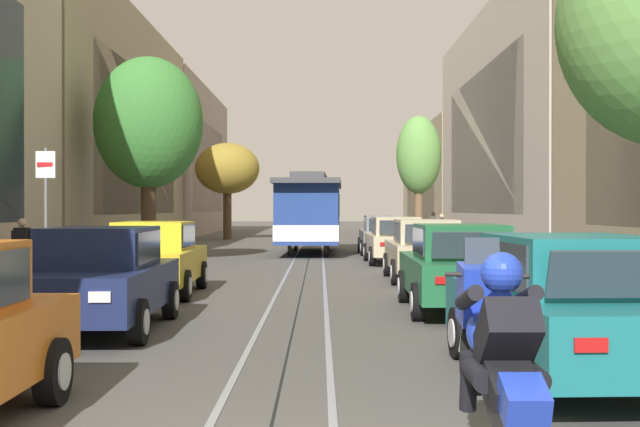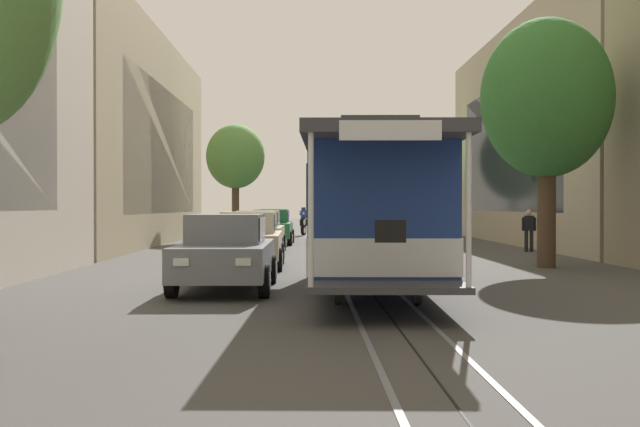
{
  "view_description": "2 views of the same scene",
  "coord_description": "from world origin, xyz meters",
  "px_view_note": "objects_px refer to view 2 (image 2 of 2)",
  "views": [
    {
      "loc": [
        0.42,
        -5.02,
        1.87
      ],
      "look_at": [
        0.57,
        26.46,
        1.68
      ],
      "focal_mm": 46.1,
      "sensor_mm": 36.0,
      "label": 1
    },
    {
      "loc": [
        1.31,
        44.33,
        1.76
      ],
      "look_at": [
        0.61,
        2.86,
        1.33
      ],
      "focal_mm": 42.32,
      "sensor_mm": 36.0,
      "label": 2
    }
  ],
  "objects_px": {
    "street_tree_kerb_right_near": "(235,157)",
    "cable_car_trolley": "(371,210)",
    "parked_car_yellow_mid_left": "(414,229)",
    "street_sign_post": "(433,204)",
    "parked_car_navy_second_left": "(395,225)",
    "street_tree_kerb_left_near": "(424,159)",
    "parked_car_teal_near_right": "(274,224)",
    "pedestrian_on_left_pavement": "(529,228)",
    "parked_car_grey_fifth_right": "(226,252)",
    "parked_car_beige_mid_right": "(258,231)",
    "motorcycle_with_rider": "(304,221)",
    "street_tree_kerb_left_second": "(547,100)",
    "parked_car_beige_fourth_right": "(249,239)",
    "parked_car_green_second_right": "(272,227)",
    "parked_car_orange_near_left": "(383,223)"
  },
  "relations": [
    {
      "from": "street_tree_kerb_right_near",
      "to": "cable_car_trolley",
      "type": "relative_size",
      "value": 0.65
    },
    {
      "from": "parked_car_yellow_mid_left",
      "to": "street_sign_post",
      "type": "bearing_deg",
      "value": -113.15
    },
    {
      "from": "parked_car_navy_second_left",
      "to": "street_tree_kerb_left_near",
      "type": "distance_m",
      "value": 6.84
    },
    {
      "from": "parked_car_yellow_mid_left",
      "to": "street_tree_kerb_right_near",
      "type": "distance_m",
      "value": 11.42
    },
    {
      "from": "parked_car_teal_near_right",
      "to": "parked_car_yellow_mid_left",
      "type": "bearing_deg",
      "value": 125.17
    },
    {
      "from": "street_tree_kerb_left_near",
      "to": "pedestrian_on_left_pavement",
      "type": "relative_size",
      "value": 4.15
    },
    {
      "from": "parked_car_grey_fifth_right",
      "to": "parked_car_teal_near_right",
      "type": "bearing_deg",
      "value": -89.78
    },
    {
      "from": "parked_car_beige_mid_right",
      "to": "parked_car_teal_near_right",
      "type": "bearing_deg",
      "value": -90.22
    },
    {
      "from": "cable_car_trolley",
      "to": "street_tree_kerb_right_near",
      "type": "bearing_deg",
      "value": -77.93
    },
    {
      "from": "parked_car_yellow_mid_left",
      "to": "motorcycle_with_rider",
      "type": "xyz_separation_m",
      "value": [
        4.73,
        -12.65,
        0.08
      ]
    },
    {
      "from": "street_tree_kerb_left_near",
      "to": "street_tree_kerb_left_second",
      "type": "distance_m",
      "value": 20.98
    },
    {
      "from": "parked_car_grey_fifth_right",
      "to": "street_sign_post",
      "type": "bearing_deg",
      "value": -111.66
    },
    {
      "from": "parked_car_beige_fourth_right",
      "to": "street_sign_post",
      "type": "relative_size",
      "value": 1.48
    },
    {
      "from": "parked_car_navy_second_left",
      "to": "parked_car_green_second_right",
      "type": "height_order",
      "value": "same"
    },
    {
      "from": "motorcycle_with_rider",
      "to": "pedestrian_on_left_pavement",
      "type": "height_order",
      "value": "motorcycle_with_rider"
    },
    {
      "from": "street_tree_kerb_left_near",
      "to": "motorcycle_with_rider",
      "type": "distance_m",
      "value": 7.88
    },
    {
      "from": "parked_car_beige_fourth_right",
      "to": "street_tree_kerb_left_near",
      "type": "xyz_separation_m",
      "value": [
        -8.21,
        -20.7,
        3.57
      ]
    },
    {
      "from": "parked_car_teal_near_right",
      "to": "street_sign_post",
      "type": "distance_m",
      "value": 9.66
    },
    {
      "from": "parked_car_green_second_right",
      "to": "cable_car_trolley",
      "type": "distance_m",
      "value": 19.35
    },
    {
      "from": "parked_car_teal_near_right",
      "to": "parked_car_beige_mid_right",
      "type": "xyz_separation_m",
      "value": [
        0.05,
        12.36,
        0.0
      ]
    },
    {
      "from": "parked_car_yellow_mid_left",
      "to": "motorcycle_with_rider",
      "type": "height_order",
      "value": "motorcycle_with_rider"
    },
    {
      "from": "parked_car_orange_near_left",
      "to": "street_sign_post",
      "type": "relative_size",
      "value": 1.48
    },
    {
      "from": "parked_car_beige_mid_right",
      "to": "parked_car_beige_fourth_right",
      "type": "relative_size",
      "value": 1.0
    },
    {
      "from": "parked_car_grey_fifth_right",
      "to": "street_tree_kerb_left_second",
      "type": "distance_m",
      "value": 10.84
    },
    {
      "from": "cable_car_trolley",
      "to": "parked_car_navy_second_left",
      "type": "bearing_deg",
      "value": -97.88
    },
    {
      "from": "parked_car_green_second_right",
      "to": "cable_car_trolley",
      "type": "height_order",
      "value": "cable_car_trolley"
    },
    {
      "from": "parked_car_beige_fourth_right",
      "to": "parked_car_orange_near_left",
      "type": "bearing_deg",
      "value": -105.6
    },
    {
      "from": "parked_car_teal_near_right",
      "to": "street_sign_post",
      "type": "relative_size",
      "value": 1.49
    },
    {
      "from": "street_tree_kerb_left_near",
      "to": "cable_car_trolley",
      "type": "distance_m",
      "value": 27.46
    },
    {
      "from": "parked_car_orange_near_left",
      "to": "street_tree_kerb_right_near",
      "type": "xyz_separation_m",
      "value": [
        7.99,
        4.14,
        3.45
      ]
    },
    {
      "from": "parked_car_orange_near_left",
      "to": "parked_car_grey_fifth_right",
      "type": "xyz_separation_m",
      "value": [
        6.0,
        27.15,
        0.0
      ]
    },
    {
      "from": "parked_car_green_second_right",
      "to": "street_tree_kerb_left_second",
      "type": "xyz_separation_m",
      "value": [
        -8.41,
        13.26,
        3.96
      ]
    },
    {
      "from": "street_tree_kerb_right_near",
      "to": "pedestrian_on_left_pavement",
      "type": "bearing_deg",
      "value": 140.01
    },
    {
      "from": "pedestrian_on_left_pavement",
      "to": "parked_car_beige_mid_right",
      "type": "bearing_deg",
      "value": 2.33
    },
    {
      "from": "pedestrian_on_left_pavement",
      "to": "parked_car_beige_fourth_right",
      "type": "bearing_deg",
      "value": 34.92
    },
    {
      "from": "parked_car_orange_near_left",
      "to": "parked_car_green_second_right",
      "type": "xyz_separation_m",
      "value": [
        5.93,
        8.4,
        0.0
      ]
    },
    {
      "from": "street_tree_kerb_left_near",
      "to": "parked_car_navy_second_left",
      "type": "bearing_deg",
      "value": 67.15
    },
    {
      "from": "parked_car_teal_near_right",
      "to": "cable_car_trolley",
      "type": "distance_m",
      "value": 25.34
    },
    {
      "from": "street_tree_kerb_left_second",
      "to": "parked_car_green_second_right",
      "type": "bearing_deg",
      "value": -57.63
    },
    {
      "from": "street_sign_post",
      "to": "parked_car_grey_fifth_right",
      "type": "bearing_deg",
      "value": 68.34
    },
    {
      "from": "parked_car_beige_mid_right",
      "to": "motorcycle_with_rider",
      "type": "distance_m",
      "value": 16.17
    },
    {
      "from": "pedestrian_on_left_pavement",
      "to": "street_tree_kerb_left_near",
      "type": "bearing_deg",
      "value": -82.03
    },
    {
      "from": "pedestrian_on_left_pavement",
      "to": "parked_car_navy_second_left",
      "type": "bearing_deg",
      "value": -63.17
    },
    {
      "from": "street_sign_post",
      "to": "parked_car_beige_mid_right",
      "type": "bearing_deg",
      "value": 40.36
    },
    {
      "from": "parked_car_navy_second_left",
      "to": "street_sign_post",
      "type": "distance_m",
      "value": 2.86
    },
    {
      "from": "parked_car_orange_near_left",
      "to": "parked_car_navy_second_left",
      "type": "height_order",
      "value": "same"
    },
    {
      "from": "parked_car_green_second_right",
      "to": "street_tree_kerb_left_second",
      "type": "bearing_deg",
      "value": 122.37
    },
    {
      "from": "parked_car_green_second_right",
      "to": "street_sign_post",
      "type": "height_order",
      "value": "street_sign_post"
    },
    {
      "from": "parked_car_navy_second_left",
      "to": "parked_car_beige_fourth_right",
      "type": "relative_size",
      "value": 1.0
    },
    {
      "from": "street_sign_post",
      "to": "street_tree_kerb_left_near",
      "type": "bearing_deg",
      "value": -95.53
    }
  ]
}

